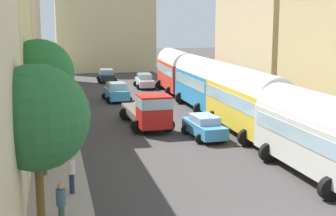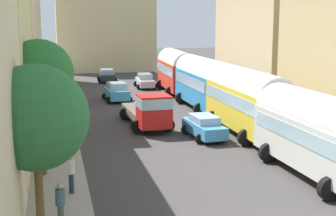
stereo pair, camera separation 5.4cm
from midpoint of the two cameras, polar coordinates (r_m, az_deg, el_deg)
ground_plane at (r=41.68m, az=-3.00°, el=0.25°), size 154.00×154.00×0.00m
sidewalk_left at (r=41.02m, az=-13.01°, el=-0.07°), size 2.50×70.00×0.14m
sidewalk_right at (r=43.52m, az=6.43°, el=0.73°), size 2.50×70.00×0.14m
building_left_2 at (r=40.29m, az=-18.96°, el=7.51°), size 5.86×13.55×11.32m
building_left_3 at (r=54.96m, az=-17.16°, el=8.71°), size 5.10×14.96×12.22m
building_right_2 at (r=44.10m, az=11.23°, el=8.21°), size 5.33×13.09×11.54m
distant_church at (r=70.16m, az=-7.44°, el=10.49°), size 13.36×7.76×21.88m
parked_bus_0 at (r=23.73m, az=17.19°, el=-2.70°), size 3.47×9.08×3.95m
parked_bus_1 at (r=31.62m, az=8.99°, el=1.16°), size 3.26×9.49×4.20m
parked_bus_2 at (r=40.01m, az=4.12°, el=3.17°), size 3.38×8.87×4.19m
parked_bus_3 at (r=48.61m, az=0.95°, el=4.52°), size 3.48×8.45×4.22m
cargo_truck_0 at (r=32.92m, az=-2.33°, el=-0.23°), size 3.07×7.36×2.51m
car_0 at (r=44.08m, az=-6.04°, el=1.86°), size 2.47×3.82×1.67m
car_1 at (r=57.60m, az=-7.19°, el=3.78°), size 2.31×4.08×1.48m
car_2 at (r=30.44m, az=4.18°, el=-2.16°), size 2.29×4.19×1.44m
car_3 at (r=52.20m, az=-2.77°, el=3.17°), size 2.21×4.25×1.54m
pedestrian_0 at (r=20.92m, az=-11.22°, el=-7.36°), size 0.43×0.43×1.81m
pedestrian_1 at (r=38.96m, az=-13.48°, el=0.86°), size 0.48×0.48×1.86m
pedestrian_2 at (r=34.01m, az=-13.89°, el=-0.70°), size 0.56×0.56×1.72m
pedestrian_3 at (r=28.60m, az=-13.49°, el=-2.56°), size 0.44×0.44×1.85m
pedestrian_4 at (r=17.75m, az=-12.39°, el=-10.82°), size 0.42×0.42×1.75m
roadside_tree_0 at (r=16.62m, az=-15.13°, el=-1.12°), size 3.54×3.54×5.92m
roadside_tree_1 at (r=22.93m, az=-14.76°, el=3.80°), size 3.14×3.14×6.45m
roadside_tree_2 at (r=29.84m, az=-14.40°, el=3.78°), size 3.40×3.40×5.80m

